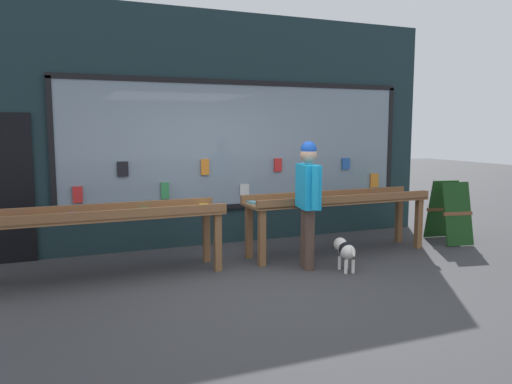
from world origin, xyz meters
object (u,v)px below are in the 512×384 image
object	(u,v)px
person_browsing	(308,195)
sandwich_board_sign	(449,211)
display_table_right	(337,204)
display_table_left	(109,220)
small_dog	(345,250)

from	to	relation	value
person_browsing	sandwich_board_sign	distance (m)	3.03
display_table_right	person_browsing	size ratio (longest dim) A/B	1.69
display_table_right	person_browsing	world-z (taller)	person_browsing
display_table_left	sandwich_board_sign	size ratio (longest dim) A/B	2.87
small_dog	sandwich_board_sign	world-z (taller)	sandwich_board_sign
sandwich_board_sign	person_browsing	bearing A→B (deg)	-158.77
display_table_right	person_browsing	distance (m)	1.05
display_table_right	sandwich_board_sign	bearing A→B (deg)	-1.68
display_table_right	small_dog	bearing A→B (deg)	-114.73
display_table_left	sandwich_board_sign	bearing A→B (deg)	-0.64
display_table_right	small_dog	size ratio (longest dim) A/B	5.27
display_table_right	sandwich_board_sign	world-z (taller)	sandwich_board_sign
small_dog	display_table_left	bearing A→B (deg)	82.26
display_table_left	display_table_right	world-z (taller)	display_table_right
display_table_left	small_dog	xyz separation A→B (m)	(2.92, -0.87, -0.46)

